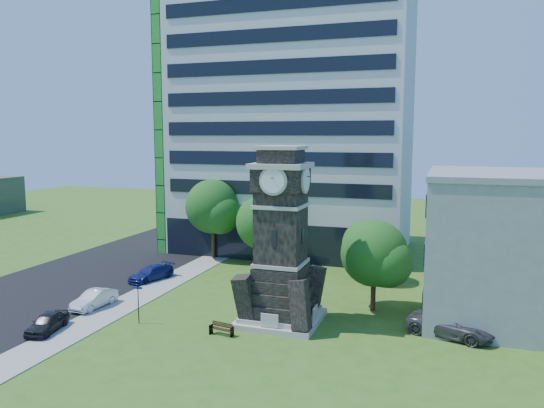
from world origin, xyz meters
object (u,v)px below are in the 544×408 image
(clock_tower, at_px, (281,247))
(car_street_north, at_px, (151,273))
(car_east_lot, at_px, (451,325))
(park_bench, at_px, (222,328))
(street_sign, at_px, (138,300))
(car_street_mid, at_px, (94,299))
(car_street_south, at_px, (47,322))

(clock_tower, bearing_deg, car_street_north, 155.71)
(car_street_north, bearing_deg, car_east_lot, 5.76)
(park_bench, bearing_deg, street_sign, -171.11)
(clock_tower, bearing_deg, street_sign, -159.27)
(clock_tower, bearing_deg, car_east_lot, 4.67)
(car_street_mid, height_order, park_bench, car_street_mid)
(car_street_north, xyz_separation_m, car_east_lot, (25.55, -5.52, 0.11))
(clock_tower, height_order, car_street_mid, clock_tower)
(clock_tower, distance_m, car_street_south, 16.29)
(car_street_south, relative_size, car_street_mid, 0.94)
(park_bench, distance_m, street_sign, 6.43)
(car_street_north, relative_size, park_bench, 2.82)
(car_east_lot, bearing_deg, car_street_south, 122.72)
(street_sign, bearing_deg, car_street_mid, 152.89)
(car_street_north, xyz_separation_m, street_sign, (5.08, -9.92, 1.04))
(car_street_mid, distance_m, park_bench, 11.54)
(clock_tower, relative_size, car_street_south, 3.27)
(park_bench, relative_size, street_sign, 0.59)
(car_street_south, bearing_deg, park_bench, 4.17)
(clock_tower, xyz_separation_m, car_street_north, (-14.28, 6.44, -4.63))
(car_street_north, distance_m, car_east_lot, 26.14)
(car_street_mid, height_order, car_east_lot, car_east_lot)
(street_sign, bearing_deg, car_east_lot, 5.23)
(park_bench, xyz_separation_m, street_sign, (-6.31, 0.12, 1.25))
(clock_tower, distance_m, street_sign, 10.47)
(car_east_lot, relative_size, street_sign, 2.03)
(car_east_lot, relative_size, park_bench, 3.44)
(park_bench, bearing_deg, car_east_lot, 27.70)
(street_sign, bearing_deg, car_street_north, 110.18)
(car_east_lot, bearing_deg, car_street_north, 93.66)
(street_sign, bearing_deg, clock_tower, 13.82)
(clock_tower, xyz_separation_m, car_street_south, (-14.07, -6.76, -4.64))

